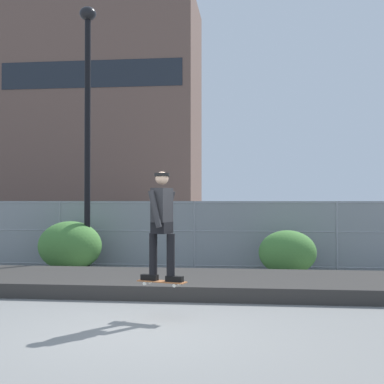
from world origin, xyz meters
TOP-DOWN VIEW (x-y plane):
  - ground_plane at (0.00, 0.00)m, footprint 120.00×120.00m
  - gravel_berm at (0.00, 3.41)m, footprint 12.42×2.72m
  - skateboard at (0.17, 0.68)m, footprint 0.82×0.42m
  - skater at (0.17, 0.68)m, footprint 0.72×0.62m
  - chain_fence at (-0.00, 7.02)m, footprint 23.32×0.06m
  - street_lamp at (-2.75, 6.03)m, footprint 0.44×0.44m
  - parked_car_near at (-4.04, 10.33)m, footprint 4.41×1.98m
  - parked_car_mid at (2.44, 10.68)m, footprint 4.54×2.24m
  - library_building at (-13.05, 44.28)m, footprint 18.48×10.39m
  - shrub_left at (-3.22, 6.04)m, footprint 1.70×1.39m
  - shrub_center at (2.49, 5.91)m, footprint 1.45×1.19m

SIDE VIEW (x-z plane):
  - ground_plane at x=0.00m, z-range 0.00..0.00m
  - gravel_berm at x=0.00m, z-range 0.00..0.28m
  - shrub_center at x=2.49m, z-range 0.00..1.12m
  - skateboard at x=0.17m, z-range 0.55..0.62m
  - shrub_left at x=-3.22m, z-range 0.00..1.32m
  - parked_car_near at x=-4.04m, z-range 0.01..1.67m
  - parked_car_mid at x=2.44m, z-range 0.01..1.67m
  - chain_fence at x=0.00m, z-range 0.01..1.86m
  - skater at x=0.17m, z-range 0.72..2.45m
  - street_lamp at x=-2.75m, z-range 0.84..7.88m
  - library_building at x=-13.05m, z-range 0.00..21.61m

